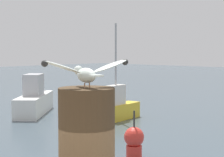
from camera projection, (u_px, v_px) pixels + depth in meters
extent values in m
cylinder|color=tan|center=(89.00, 85.00, 2.71)|extent=(0.01, 0.01, 0.04)
cylinder|color=tan|center=(85.00, 86.00, 2.70)|extent=(0.01, 0.01, 0.04)
ellipsoid|color=silver|center=(86.00, 75.00, 2.71)|extent=(0.25, 0.16, 0.10)
sphere|color=silver|center=(78.00, 70.00, 2.82)|extent=(0.06, 0.06, 0.06)
cone|color=gold|center=(75.00, 70.00, 2.87)|extent=(0.05, 0.03, 0.02)
cube|color=silver|center=(96.00, 76.00, 2.58)|extent=(0.09, 0.10, 0.01)
ellipsoid|color=silver|center=(110.00, 66.00, 2.78)|extent=(0.19, 0.28, 0.10)
sphere|color=#2A2A2A|center=(125.00, 62.00, 2.83)|extent=(0.04, 0.04, 0.04)
ellipsoid|color=silver|center=(62.00, 67.00, 2.61)|extent=(0.19, 0.28, 0.10)
sphere|color=#2A2A2A|center=(45.00, 64.00, 2.55)|extent=(0.04, 0.04, 0.04)
cube|color=yellow|center=(118.00, 112.00, 17.25)|extent=(0.97, 2.69, 0.67)
cone|color=yellow|center=(136.00, 107.00, 18.44)|extent=(0.62, 0.62, 0.55)
cube|color=silver|center=(116.00, 95.00, 17.07)|extent=(0.54, 1.01, 0.84)
cylinder|color=#A5A5A8|center=(116.00, 54.00, 16.94)|extent=(0.08, 0.08, 2.59)
cube|color=silver|center=(35.00, 104.00, 18.96)|extent=(3.52, 3.77, 0.89)
cone|color=silver|center=(44.00, 97.00, 21.28)|extent=(1.31, 1.31, 0.93)
cube|color=#B2B2B7|center=(34.00, 85.00, 18.76)|extent=(1.42, 1.46, 0.98)
cylinder|color=red|center=(134.00, 152.00, 11.26)|extent=(0.44, 0.44, 0.35)
sphere|color=red|center=(134.00, 137.00, 11.23)|extent=(0.56, 0.56, 0.56)
cylinder|color=#2D2D2D|center=(134.00, 120.00, 11.19)|extent=(0.05, 0.05, 0.50)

